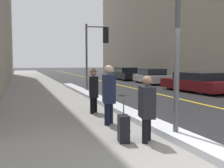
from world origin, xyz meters
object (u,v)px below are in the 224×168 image
object	(u,v)px
pedestrian_with_shoulder_bag	(147,106)
rolling_suitcase	(124,129)
parked_car_maroon	(196,82)
pedestrian_in_glasses	(109,92)
pedestrian_in_fedora	(94,88)
traffic_light_near	(98,43)
parked_car_silver	(152,77)
parked_car_black	(125,74)

from	to	relation	value
pedestrian_with_shoulder_bag	rolling_suitcase	bearing A→B (deg)	-93.76
pedestrian_with_shoulder_bag	parked_car_maroon	distance (m)	11.20
pedestrian_in_glasses	pedestrian_in_fedora	size ratio (longest dim) A/B	1.06
traffic_light_near	parked_car_silver	world-z (taller)	traffic_light_near
pedestrian_in_fedora	rolling_suitcase	world-z (taller)	pedestrian_in_fedora
pedestrian_in_glasses	rolling_suitcase	distance (m)	1.89
rolling_suitcase	traffic_light_near	bearing A→B (deg)	177.78
rolling_suitcase	pedestrian_in_glasses	bearing A→B (deg)	-177.13
parked_car_silver	rolling_suitcase	bearing A→B (deg)	154.80
traffic_light_near	parked_car_maroon	xyz separation A→B (m)	(5.57, -1.45, -2.25)
pedestrian_with_shoulder_bag	rolling_suitcase	world-z (taller)	pedestrian_with_shoulder_bag
parked_car_maroon	pedestrian_with_shoulder_bag	bearing A→B (deg)	134.91
parked_car_maroon	parked_car_silver	bearing A→B (deg)	-7.17
pedestrian_with_shoulder_bag	parked_car_silver	world-z (taller)	pedestrian_with_shoulder_bag
parked_car_silver	parked_car_maroon	bearing A→B (deg)	-179.29
pedestrian_in_glasses	parked_car_silver	distance (m)	15.23
parked_car_silver	parked_car_black	size ratio (longest dim) A/B	0.89
parked_car_maroon	parked_car_silver	world-z (taller)	parked_car_silver
pedestrian_in_glasses	pedestrian_in_fedora	distance (m)	1.80
pedestrian_in_glasses	parked_car_silver	size ratio (longest dim) A/B	0.39
parked_car_maroon	parked_car_black	bearing A→B (deg)	-5.13
parked_car_silver	pedestrian_in_glasses	bearing A→B (deg)	152.39
pedestrian_with_shoulder_bag	pedestrian_in_glasses	world-z (taller)	pedestrian_in_glasses
parked_car_black	pedestrian_in_fedora	bearing A→B (deg)	157.36
traffic_light_near	parked_car_black	xyz separation A→B (m)	(5.66, 10.42, -2.23)
pedestrian_with_shoulder_bag	rolling_suitcase	xyz separation A→B (m)	(-0.49, 0.12, -0.50)
pedestrian_with_shoulder_bag	rolling_suitcase	size ratio (longest dim) A/B	1.53
pedestrian_in_glasses	rolling_suitcase	xyz separation A→B (m)	(-0.23, -1.77, -0.62)
pedestrian_in_glasses	parked_car_black	bearing A→B (deg)	167.90
pedestrian_in_fedora	parked_car_maroon	size ratio (longest dim) A/B	0.32
pedestrian_with_shoulder_bag	pedestrian_in_glasses	bearing A→B (deg)	-161.99
pedestrian_in_glasses	rolling_suitcase	size ratio (longest dim) A/B	1.75
pedestrian_with_shoulder_bag	pedestrian_in_glasses	size ratio (longest dim) A/B	0.87
pedestrian_with_shoulder_bag	parked_car_silver	size ratio (longest dim) A/B	0.34
pedestrian_with_shoulder_bag	pedestrian_in_glasses	xyz separation A→B (m)	(-0.26, 1.90, 0.12)
rolling_suitcase	pedestrian_in_fedora	bearing A→B (deg)	-173.95
traffic_light_near	pedestrian_with_shoulder_bag	world-z (taller)	traffic_light_near
pedestrian_in_fedora	rolling_suitcase	xyz separation A→B (m)	(-0.26, -3.57, -0.56)
pedestrian_in_glasses	pedestrian_in_fedora	xyz separation A→B (m)	(0.03, 1.80, -0.06)
parked_car_maroon	parked_car_black	distance (m)	11.87
traffic_light_near	parked_car_silver	distance (m)	8.01
parked_car_maroon	parked_car_silver	xyz separation A→B (m)	(0.28, 6.45, 0.03)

